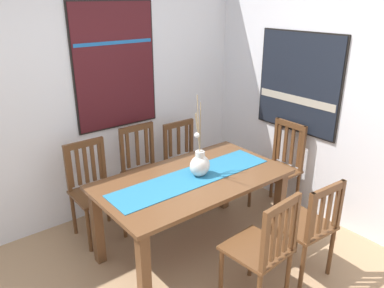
% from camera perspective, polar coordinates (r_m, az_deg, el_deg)
% --- Properties ---
extents(wall_back, '(6.40, 0.12, 2.70)m').
position_cam_1_polar(wall_back, '(3.92, -15.68, 7.95)').
color(wall_back, silver).
rests_on(wall_back, ground_plane).
extents(wall_side, '(0.12, 6.40, 2.70)m').
position_cam_1_polar(wall_side, '(3.82, 24.32, 6.51)').
color(wall_side, silver).
rests_on(wall_side, ground_plane).
extents(dining_table, '(1.66, 0.92, 0.74)m').
position_cam_1_polar(dining_table, '(3.34, 0.08, -6.75)').
color(dining_table, brown).
rests_on(dining_table, ground_plane).
extents(table_runner, '(1.52, 0.36, 0.01)m').
position_cam_1_polar(table_runner, '(3.29, 0.08, -4.98)').
color(table_runner, '#236B93').
rests_on(table_runner, dining_table).
extents(centerpiece_vase, '(0.23, 0.28, 0.70)m').
position_cam_1_polar(centerpiece_vase, '(3.27, 1.18, -3.00)').
color(centerpiece_vase, silver).
rests_on(centerpiece_vase, dining_table).
extents(chair_0, '(0.43, 0.43, 0.96)m').
position_cam_1_polar(chair_0, '(4.04, -7.12, -3.90)').
color(chair_0, brown).
rests_on(chair_0, ground_plane).
extents(chair_1, '(0.45, 0.45, 0.89)m').
position_cam_1_polar(chair_1, '(3.27, 17.04, -11.64)').
color(chair_1, brown).
rests_on(chair_1, ground_plane).
extents(chair_2, '(0.43, 0.43, 0.97)m').
position_cam_1_polar(chair_2, '(4.20, 13.00, -3.18)').
color(chair_2, brown).
rests_on(chair_2, ground_plane).
extents(chair_3, '(0.45, 0.45, 0.94)m').
position_cam_1_polar(chair_3, '(2.91, 10.68, -15.12)').
color(chair_3, brown).
rests_on(chair_3, ground_plane).
extents(chair_4, '(0.43, 0.43, 0.90)m').
position_cam_1_polar(chair_4, '(4.29, -0.94, -2.41)').
color(chair_4, brown).
rests_on(chair_4, ground_plane).
extents(chair_5, '(0.42, 0.42, 0.94)m').
position_cam_1_polar(chair_5, '(3.76, -14.62, -6.39)').
color(chair_5, brown).
rests_on(chair_5, ground_plane).
extents(painting_on_back_wall, '(0.90, 0.05, 1.26)m').
position_cam_1_polar(painting_on_back_wall, '(3.95, -11.50, 11.35)').
color(painting_on_back_wall, black).
extents(painting_on_side_wall, '(0.05, 0.99, 1.03)m').
position_cam_1_polar(painting_on_side_wall, '(4.10, 15.74, 8.82)').
color(painting_on_side_wall, black).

